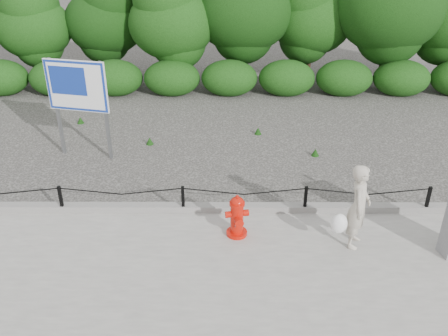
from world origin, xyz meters
TOP-DOWN VIEW (x-y plane):
  - ground at (0.00, 0.00)m, footprint 90.00×90.00m
  - sidewalk at (0.00, -2.00)m, footprint 14.00×4.00m
  - curb at (0.00, 0.05)m, footprint 14.00×0.22m
  - chain_barrier at (0.00, 0.00)m, footprint 10.06×0.06m
  - treeline at (1.70, 8.92)m, footprint 20.23×3.69m
  - fire_hydrant at (1.09, -0.80)m, footprint 0.47×0.49m
  - pedestrian at (3.23, -1.08)m, footprint 0.78×0.69m
  - advertising_sign at (-2.74, 2.76)m, footprint 1.55×0.45m

SIDE VIEW (x-z plane):
  - ground at x=0.00m, z-range 0.00..0.00m
  - sidewalk at x=0.00m, z-range 0.00..0.08m
  - curb at x=0.00m, z-range 0.08..0.22m
  - chain_barrier at x=0.00m, z-range 0.16..0.76m
  - fire_hydrant at x=1.09m, z-range 0.06..0.92m
  - pedestrian at x=3.23m, z-range 0.06..1.69m
  - advertising_sign at x=-2.74m, z-range 0.52..3.04m
  - treeline at x=1.70m, z-range 0.08..5.11m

